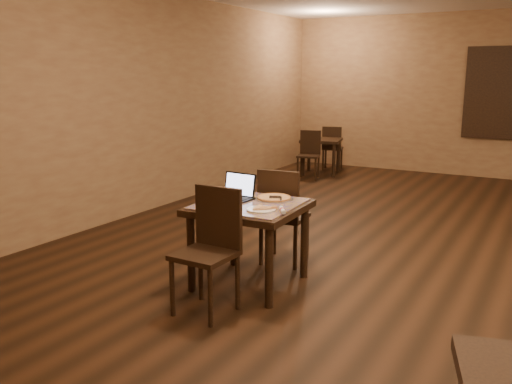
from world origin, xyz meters
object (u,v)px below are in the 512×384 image
Objects in this scene: chair_main_far at (282,211)px; other_table_b_chair_near at (309,152)px; tiled_table at (249,214)px; pizza_pan at (274,199)px; other_table_b at (321,145)px; chair_main_near at (211,242)px; other_table_b_chair_far at (332,145)px; laptop at (236,192)px.

other_table_b_chair_near is at bearing -75.25° from chair_main_far.
other_table_b_chair_near is (-1.67, 4.38, -0.06)m from chair_main_far.
tiled_table is 0.98× the size of chair_main_far.
other_table_b_chair_near is (-1.66, 4.99, -0.17)m from tiled_table.
other_table_b is (-1.77, 5.26, -0.21)m from pizza_pan.
tiled_table is 0.96× the size of chair_main_near.
chair_main_far reaches higher than other_table_b_chair_near.
chair_main_far is 5.64m from other_table_b_chair_far.
other_table_b_chair_near is at bearing -105.47° from other_table_b.
chair_main_near reaches higher than pizza_pan.
chair_main_far is (0.01, 1.23, -0.01)m from chair_main_near.
laptop is at bearing -86.79° from other_table_b_chair_near.
pizza_pan is 5.55m from other_table_b.
pizza_pan is at bearing 100.30° from chair_main_far.
chair_main_far is 5.16m from other_table_b.
pizza_pan is 5.08m from other_table_b_chair_near.
pizza_pan is at bearing 60.71° from tiled_table.
laptop is 0.40× the size of other_table_b_chair_near.
laptop is 0.97× the size of pizza_pan.
chair_main_near is at bearing -88.38° from other_table_b.
other_table_b is at bearing 106.63° from chair_main_near.
laptop is at bearing 90.12° from other_table_b_chair_far.
laptop is 0.40× the size of other_table_b.
other_table_b_chair_far is at bearing 105.36° from chair_main_near.
chair_main_far is 0.61m from laptop.
other_table_b is (-1.66, 4.89, 0.01)m from chair_main_far.
chair_main_near is 0.88m from pizza_pan.
pizza_pan is 0.41× the size of other_table_b_chair_far.
other_table_b_chair_far is (-1.63, 6.01, -0.17)m from tiled_table.
chair_main_near is 1.16× the size of other_table_b.
chair_main_near is 1.23m from chair_main_far.
other_table_b is (-1.45, 5.40, -0.26)m from laptop.
chair_main_near is at bearing 83.50° from chair_main_far.
laptop is at bearing 149.99° from tiled_table.
tiled_table is 0.28m from laptop.
other_table_b is 0.99× the size of other_table_b_chair_near.
laptop is at bearing 61.57° from chair_main_far.
chair_main_far is at bearing 71.36° from laptop.
chair_main_far is at bearing 93.41° from other_table_b_chair_far.
tiled_table is at bearing 91.68° from other_table_b_chair_far.
other_table_b is at bearing 108.61° from laptop.
pizza_pan is (0.32, 0.14, -0.06)m from laptop.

